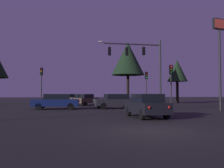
{
  "coord_description": "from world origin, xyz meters",
  "views": [
    {
      "loc": [
        -3.34,
        -9.49,
        1.51
      ],
      "look_at": [
        1.57,
        17.49,
        2.66
      ],
      "focal_mm": 38.45,
      "sensor_mm": 36.0,
      "label": 1
    }
  ],
  "objects_px": {
    "traffic_signal_mast_arm": "(141,59)",
    "car_crossing_left": "(115,101)",
    "car_nearside_lane": "(146,105)",
    "traffic_light_corner_right": "(146,82)",
    "traffic_light_median": "(41,79)",
    "traffic_light_corner_left": "(171,78)",
    "car_parked_lot": "(67,98)",
    "car_crossing_right": "(56,101)",
    "car_far_lane": "(85,99)",
    "tree_behind_sign": "(177,71)",
    "tree_left_far": "(128,59)",
    "store_sign_illuminated": "(219,44)"
  },
  "relations": [
    {
      "from": "car_parked_lot",
      "to": "store_sign_illuminated",
      "type": "height_order",
      "value": "store_sign_illuminated"
    },
    {
      "from": "traffic_light_corner_right",
      "to": "store_sign_illuminated",
      "type": "distance_m",
      "value": 10.68
    },
    {
      "from": "car_crossing_right",
      "to": "car_far_lane",
      "type": "distance_m",
      "value": 8.85
    },
    {
      "from": "traffic_light_corner_right",
      "to": "traffic_light_median",
      "type": "bearing_deg",
      "value": -179.3
    },
    {
      "from": "traffic_signal_mast_arm",
      "to": "car_crossing_left",
      "type": "bearing_deg",
      "value": -163.19
    },
    {
      "from": "car_far_lane",
      "to": "car_parked_lot",
      "type": "relative_size",
      "value": 0.97
    },
    {
      "from": "car_parked_lot",
      "to": "car_nearside_lane",
      "type": "bearing_deg",
      "value": -78.83
    },
    {
      "from": "car_nearside_lane",
      "to": "car_crossing_left",
      "type": "height_order",
      "value": "same"
    },
    {
      "from": "traffic_light_corner_right",
      "to": "car_crossing_left",
      "type": "bearing_deg",
      "value": -136.28
    },
    {
      "from": "car_parked_lot",
      "to": "tree_left_far",
      "type": "distance_m",
      "value": 13.46
    },
    {
      "from": "traffic_light_corner_right",
      "to": "traffic_light_median",
      "type": "distance_m",
      "value": 12.96
    },
    {
      "from": "car_far_lane",
      "to": "store_sign_illuminated",
      "type": "bearing_deg",
      "value": -47.93
    },
    {
      "from": "car_nearside_lane",
      "to": "traffic_light_corner_right",
      "type": "bearing_deg",
      "value": 71.37
    },
    {
      "from": "car_far_lane",
      "to": "tree_behind_sign",
      "type": "xyz_separation_m",
      "value": [
        16.17,
        5.79,
        4.69
      ]
    },
    {
      "from": "traffic_signal_mast_arm",
      "to": "tree_left_far",
      "type": "distance_m",
      "value": 7.12
    },
    {
      "from": "traffic_light_corner_left",
      "to": "car_parked_lot",
      "type": "relative_size",
      "value": 0.93
    },
    {
      "from": "traffic_signal_mast_arm",
      "to": "traffic_light_median",
      "type": "height_order",
      "value": "traffic_signal_mast_arm"
    },
    {
      "from": "traffic_light_corner_left",
      "to": "car_nearside_lane",
      "type": "bearing_deg",
      "value": -124.96
    },
    {
      "from": "car_far_lane",
      "to": "car_crossing_left",
      "type": "bearing_deg",
      "value": -71.93
    },
    {
      "from": "tree_behind_sign",
      "to": "tree_left_far",
      "type": "relative_size",
      "value": 0.84
    },
    {
      "from": "car_crossing_left",
      "to": "tree_behind_sign",
      "type": "relative_size",
      "value": 0.61
    },
    {
      "from": "traffic_light_corner_right",
      "to": "tree_left_far",
      "type": "xyz_separation_m",
      "value": [
        -1.63,
        3.21,
        3.39
      ]
    },
    {
      "from": "traffic_signal_mast_arm",
      "to": "car_parked_lot",
      "type": "relative_size",
      "value": 1.62
    },
    {
      "from": "tree_behind_sign",
      "to": "car_crossing_right",
      "type": "bearing_deg",
      "value": -144.48
    },
    {
      "from": "traffic_light_corner_right",
      "to": "traffic_light_median",
      "type": "xyz_separation_m",
      "value": [
        -12.95,
        -0.16,
        0.18
      ]
    },
    {
      "from": "traffic_light_corner_right",
      "to": "traffic_signal_mast_arm",
      "type": "bearing_deg",
      "value": -115.8
    },
    {
      "from": "car_far_lane",
      "to": "traffic_signal_mast_arm",
      "type": "bearing_deg",
      "value": -50.88
    },
    {
      "from": "traffic_light_corner_right",
      "to": "tree_behind_sign",
      "type": "distance_m",
      "value": 12.69
    },
    {
      "from": "car_parked_lot",
      "to": "tree_behind_sign",
      "type": "xyz_separation_m",
      "value": [
        18.66,
        -2.92,
        4.69
      ]
    },
    {
      "from": "car_nearside_lane",
      "to": "traffic_signal_mast_arm",
      "type": "bearing_deg",
      "value": 74.11
    },
    {
      "from": "car_crossing_right",
      "to": "traffic_light_corner_right",
      "type": "bearing_deg",
      "value": 24.01
    },
    {
      "from": "traffic_light_corner_right",
      "to": "tree_left_far",
      "type": "distance_m",
      "value": 4.95
    },
    {
      "from": "car_far_lane",
      "to": "tree_left_far",
      "type": "height_order",
      "value": "tree_left_far"
    },
    {
      "from": "car_crossing_left",
      "to": "store_sign_illuminated",
      "type": "distance_m",
      "value": 11.36
    },
    {
      "from": "traffic_light_corner_left",
      "to": "car_crossing_right",
      "type": "distance_m",
      "value": 11.5
    },
    {
      "from": "car_crossing_right",
      "to": "car_parked_lot",
      "type": "distance_m",
      "value": 16.91
    },
    {
      "from": "tree_left_far",
      "to": "traffic_light_corner_left",
      "type": "bearing_deg",
      "value": -81.74
    },
    {
      "from": "traffic_light_corner_right",
      "to": "car_crossing_left",
      "type": "xyz_separation_m",
      "value": [
        -4.99,
        -4.78,
        -2.29
      ]
    },
    {
      "from": "tree_behind_sign",
      "to": "tree_left_far",
      "type": "bearing_deg",
      "value": -150.11
    },
    {
      "from": "car_nearside_lane",
      "to": "car_crossing_left",
      "type": "relative_size",
      "value": 0.93
    },
    {
      "from": "traffic_light_median",
      "to": "tree_behind_sign",
      "type": "relative_size",
      "value": 0.62
    },
    {
      "from": "car_nearside_lane",
      "to": "traffic_light_median",
      "type": "bearing_deg",
      "value": 119.36
    },
    {
      "from": "traffic_light_corner_left",
      "to": "tree_behind_sign",
      "type": "xyz_separation_m",
      "value": [
        8.62,
        16.66,
        2.42
      ]
    },
    {
      "from": "traffic_light_corner_left",
      "to": "traffic_light_corner_right",
      "type": "relative_size",
      "value": 0.99
    },
    {
      "from": "car_far_lane",
      "to": "car_crossing_right",
      "type": "bearing_deg",
      "value": -112.53
    },
    {
      "from": "traffic_light_corner_right",
      "to": "tree_left_far",
      "type": "relative_size",
      "value": 0.49
    },
    {
      "from": "car_crossing_right",
      "to": "car_far_lane",
      "type": "height_order",
      "value": "same"
    },
    {
      "from": "car_nearside_lane",
      "to": "car_far_lane",
      "type": "bearing_deg",
      "value": 98.74
    },
    {
      "from": "traffic_light_corner_left",
      "to": "tree_behind_sign",
      "type": "bearing_deg",
      "value": 62.65
    },
    {
      "from": "traffic_signal_mast_arm",
      "to": "car_nearside_lane",
      "type": "relative_size",
      "value": 1.79
    }
  ]
}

